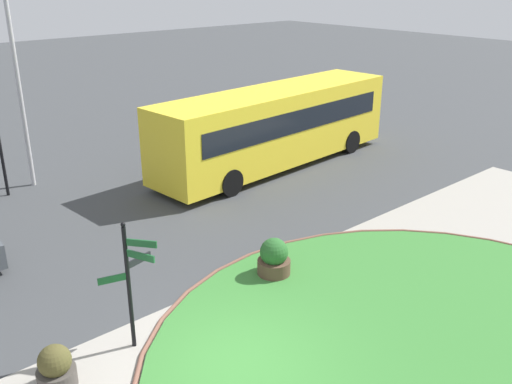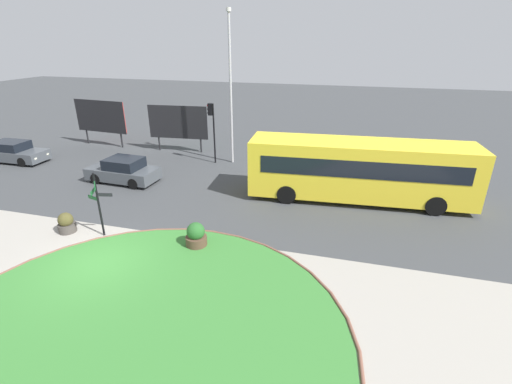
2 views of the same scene
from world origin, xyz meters
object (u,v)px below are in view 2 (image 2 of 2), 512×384
object	(u,v)px
signpost_directional	(98,200)
traffic_light_near	(212,120)
billboard_right	(101,117)
planter_near_signpost	(196,236)
car_far_lane	(13,152)
billboard_left	(178,123)
car_near_lane	(123,171)
bus_yellow	(360,170)
planter_kerbside	(66,224)
lamppost_tall	(231,86)

from	to	relation	value
signpost_directional	traffic_light_near	size ratio (longest dim) A/B	0.73
signpost_directional	billboard_right	bearing A→B (deg)	126.07
billboard_right	planter_near_signpost	world-z (taller)	billboard_right
car_far_lane	billboard_right	xyz separation A→B (m)	(3.47, 5.24, 1.63)
billboard_left	car_far_lane	bearing A→B (deg)	-157.16
traffic_light_near	billboard_right	world-z (taller)	traffic_light_near
car_near_lane	billboard_left	distance (m)	6.90
signpost_directional	planter_near_signpost	distance (m)	4.45
car_near_lane	car_far_lane	distance (m)	9.78
bus_yellow	planter_near_signpost	distance (m)	9.31
billboard_left	car_near_lane	bearing A→B (deg)	-98.51
billboard_left	planter_kerbside	xyz separation A→B (m)	(0.79, -12.86, -1.77)
planter_near_signpost	planter_kerbside	xyz separation A→B (m)	(-6.08, -0.37, -0.08)
planter_near_signpost	planter_kerbside	size ratio (longest dim) A/B	1.18
signpost_directional	car_far_lane	xyz separation A→B (m)	(-12.68, 7.39, -1.05)
bus_yellow	lamppost_tall	size ratio (longest dim) A/B	1.19
car_near_lane	lamppost_tall	bearing A→B (deg)	-131.25
billboard_right	planter_kerbside	distance (m)	14.85
planter_near_signpost	car_far_lane	bearing A→B (deg)	157.16
signpost_directional	billboard_left	size ratio (longest dim) A/B	0.65
car_near_lane	billboard_left	size ratio (longest dim) A/B	0.95
car_far_lane	lamppost_tall	distance (m)	15.93
lamppost_tall	billboard_left	xyz separation A→B (m)	(-4.70, 1.45, -2.95)
billboard_left	planter_near_signpost	bearing A→B (deg)	-66.31
car_far_lane	planter_kerbside	bearing A→B (deg)	-35.55
lamppost_tall	planter_near_signpost	xyz separation A→B (m)	(2.17, -11.04, -4.65)
traffic_light_near	planter_kerbside	distance (m)	11.58
car_far_lane	lamppost_tall	size ratio (longest dim) A/B	0.48
car_near_lane	lamppost_tall	size ratio (longest dim) A/B	0.44
signpost_directional	car_near_lane	size ratio (longest dim) A/B	0.69
signpost_directional	billboard_left	world-z (taller)	billboard_left
signpost_directional	bus_yellow	world-z (taller)	bus_yellow
planter_near_signpost	car_near_lane	bearing A→B (deg)	141.53
bus_yellow	billboard_right	size ratio (longest dim) A/B	2.49
signpost_directional	billboard_right	size ratio (longest dim) A/B	0.64
traffic_light_near	planter_kerbside	world-z (taller)	traffic_light_near
bus_yellow	billboard_right	xyz separation A→B (m)	(-19.79, 5.65, 0.60)
bus_yellow	car_far_lane	world-z (taller)	bus_yellow
car_far_lane	billboard_right	distance (m)	6.49
bus_yellow	billboard_right	world-z (taller)	billboard_right
car_far_lane	lamppost_tall	world-z (taller)	lamppost_tall
traffic_light_near	planter_kerbside	size ratio (longest dim) A/B	4.34
car_far_lane	planter_near_signpost	world-z (taller)	car_far_lane
planter_near_signpost	planter_kerbside	world-z (taller)	planter_near_signpost
traffic_light_near	billboard_left	distance (m)	4.02
billboard_right	car_near_lane	bearing A→B (deg)	-41.91
traffic_light_near	billboard_left	size ratio (longest dim) A/B	0.89
traffic_light_near	car_far_lane	bearing A→B (deg)	19.68
billboard_left	billboard_right	world-z (taller)	billboard_right
car_far_lane	planter_kerbside	xyz separation A→B (m)	(10.87, -7.50, -0.25)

